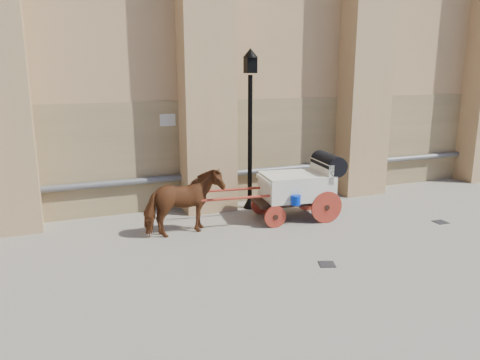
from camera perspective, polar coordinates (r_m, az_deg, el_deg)
name	(u,v)px	position (r m, az deg, el deg)	size (l,w,h in m)	color
ground	(302,249)	(10.44, 7.59, -8.31)	(90.00, 90.00, 0.00)	gray
horse	(184,203)	(11.03, -6.88, -2.81)	(0.84, 1.84, 1.55)	brown
carriage	(301,184)	(12.27, 7.49, -0.53)	(3.93, 1.46, 1.68)	black
street_lamp	(250,125)	(12.80, 1.24, 6.67)	(0.41, 0.41, 4.37)	black
drain_grate_near	(327,264)	(9.72, 10.54, -10.06)	(0.32, 0.32, 0.01)	black
drain_grate_far	(440,222)	(13.10, 23.25, -4.73)	(0.32, 0.32, 0.01)	black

